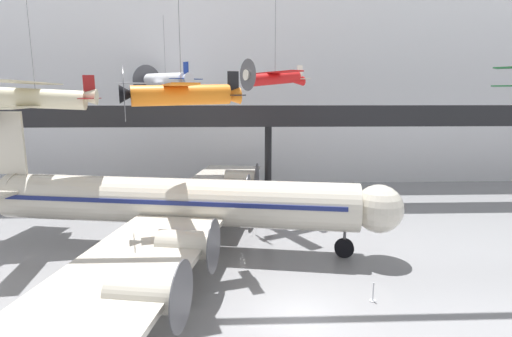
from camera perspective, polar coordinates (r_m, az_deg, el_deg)
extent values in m
plane|color=gray|center=(21.11, 6.06, -20.46)|extent=(260.00, 260.00, 0.00)
cube|color=white|center=(49.85, 1.02, 11.83)|extent=(140.00, 3.00, 23.95)
cube|color=black|center=(39.33, 1.87, 6.80)|extent=(110.00, 3.20, 0.90)
cube|color=black|center=(37.75, 2.04, 8.16)|extent=(110.00, 0.12, 1.10)
cylinder|color=black|center=(40.80, 1.73, 0.76)|extent=(0.70, 0.70, 7.84)
cylinder|color=beige|center=(28.57, -11.50, -4.61)|extent=(25.41, 7.52, 3.25)
sphere|color=beige|center=(27.44, 17.15, -5.51)|extent=(3.18, 3.18, 3.18)
cube|color=navy|center=(28.49, -11.52, -3.97)|extent=(23.69, 7.28, 0.29)
cube|color=beige|center=(37.56, -5.37, -1.95)|extent=(8.54, 16.90, 0.28)
cube|color=beige|center=(20.05, -18.25, -13.83)|extent=(8.54, 16.90, 0.28)
cylinder|color=beige|center=(33.80, -3.81, -3.25)|extent=(3.16, 2.04, 1.56)
cylinder|color=#4C4C51|center=(33.52, -1.10, -3.34)|extent=(0.57, 2.93, 2.96)
cylinder|color=beige|center=(39.06, -2.22, -1.35)|extent=(3.16, 2.04, 1.56)
cylinder|color=#4C4C51|center=(38.82, 0.13, -1.41)|extent=(0.57, 2.93, 2.96)
cylinder|color=beige|center=(22.44, -10.13, -10.64)|extent=(3.16, 2.04, 1.56)
cylinder|color=#4C4C51|center=(22.02, -6.06, -10.95)|extent=(0.57, 2.93, 2.96)
cylinder|color=beige|center=(17.76, -15.74, -16.82)|extent=(3.16, 2.04, 1.56)
cylinder|color=#4C4C51|center=(17.22, -10.56, -17.49)|extent=(0.57, 2.93, 2.96)
cube|color=beige|center=(34.21, -32.35, 3.10)|extent=(3.21, 0.75, 4.55)
cube|color=beige|center=(34.49, -31.41, -2.25)|extent=(4.62, 8.87, 0.20)
cylinder|color=#4C4C51|center=(27.85, 12.53, -9.87)|extent=(0.20, 0.20, 1.21)
cylinder|color=black|center=(28.06, 12.48, -11.04)|extent=(1.35, 0.60, 1.30)
cylinder|color=#4C4C51|center=(31.48, -9.29, -7.34)|extent=(0.20, 0.20, 1.21)
cylinder|color=black|center=(31.67, -9.26, -8.39)|extent=(1.35, 0.60, 1.30)
cylinder|color=#4C4C51|center=(26.84, -12.55, -10.66)|extent=(0.20, 0.20, 1.21)
cylinder|color=black|center=(27.07, -12.50, -11.86)|extent=(1.35, 0.60, 1.30)
cylinder|color=beige|center=(32.11, -28.91, 8.75)|extent=(6.69, 2.09, 1.65)
cone|color=beige|center=(31.17, -23.37, 9.44)|extent=(1.92, 1.35, 1.23)
cube|color=beige|center=(32.26, -29.76, 10.60)|extent=(2.70, 9.98, 0.10)
cube|color=beige|center=(32.26, -29.49, 7.73)|extent=(2.70, 9.98, 0.10)
cube|color=maroon|center=(31.08, -22.74, 10.72)|extent=(0.80, 0.15, 1.62)
cube|color=maroon|center=(31.08, -22.63, 9.23)|extent=(1.19, 3.58, 0.06)
cylinder|color=slate|center=(32.37, -29.63, 16.50)|extent=(0.04, 0.04, 7.41)
cylinder|color=red|center=(33.49, 2.73, 12.72)|extent=(4.54, 3.08, 1.36)
cone|color=silver|center=(32.23, -0.92, 13.20)|extent=(1.08, 1.12, 0.86)
cylinder|color=#4C4C51|center=(32.14, -1.19, 13.23)|extent=(1.23, 2.19, 2.47)
cone|color=red|center=(34.78, 5.87, 12.26)|extent=(1.53, 1.34, 0.92)
cube|color=red|center=(33.36, 2.33, 13.51)|extent=(4.33, 6.62, 0.10)
cube|color=silver|center=(34.98, 6.27, 13.51)|extent=(0.52, 0.32, 1.14)
cube|color=silver|center=(34.95, 6.25, 12.58)|extent=(1.68, 2.44, 0.06)
cylinder|color=slate|center=(33.81, 2.79, 18.72)|extent=(0.04, 0.04, 6.13)
cylinder|color=orange|center=(24.23, -10.59, 10.26)|extent=(5.86, 2.73, 1.30)
cone|color=black|center=(24.01, -17.83, 10.07)|extent=(1.21, 1.29, 1.07)
cylinder|color=#4C4C51|center=(24.01, -18.34, 10.06)|extent=(0.89, 2.98, 3.09)
cone|color=orange|center=(24.77, -4.06, 10.29)|extent=(1.77, 1.40, 1.04)
cube|color=orange|center=(24.19, -11.47, 11.57)|extent=(3.73, 8.72, 0.10)
cube|color=black|center=(24.86, -3.29, 12.07)|extent=(0.69, 0.25, 1.43)
cube|color=black|center=(24.85, -3.27, 10.42)|extent=(1.52, 3.16, 0.06)
cylinder|color=slate|center=(24.59, -10.94, 20.16)|extent=(0.04, 0.04, 7.27)
cylinder|color=silver|center=(43.49, -12.77, 12.27)|extent=(5.48, 5.63, 1.45)
cone|color=navy|center=(46.36, -15.14, 11.98)|extent=(1.62, 1.62, 1.21)
cylinder|color=#4C4C51|center=(46.56, -15.29, 11.96)|extent=(2.55, 2.45, 3.50)
cone|color=silver|center=(40.89, -10.27, 12.55)|extent=(2.04, 2.06, 1.17)
cube|color=silver|center=(43.81, -13.04, 11.71)|extent=(8.18, 7.94, 0.10)
cube|color=navy|center=(40.60, -9.97, 13.65)|extent=(0.59, 0.61, 1.62)
cube|color=navy|center=(40.57, -9.93, 12.51)|extent=(3.07, 2.99, 0.06)
cylinder|color=slate|center=(43.75, -12.97, 16.89)|extent=(0.04, 0.04, 5.72)
cylinder|color=#B2B5BA|center=(23.26, 16.33, -17.67)|extent=(0.36, 0.36, 0.04)
cylinder|color=#B2B5BA|center=(23.03, 16.39, -16.58)|extent=(0.07, 0.07, 0.95)
sphere|color=#B2B5BA|center=(22.80, 16.46, -15.43)|extent=(0.10, 0.10, 0.10)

